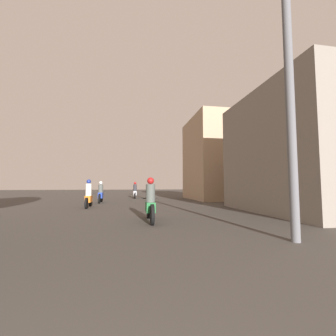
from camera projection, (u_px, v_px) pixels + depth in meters
The scene contains 7 objects.
motorcycle_green at pixel (150, 204), 7.79m from camera, with size 0.60×2.11×1.53m.
motorcycle_orange at pixel (89, 196), 12.51m from camera, with size 0.60×1.87×1.57m.
motorcycle_blue at pixel (101, 194), 15.87m from camera, with size 0.60×1.99×1.52m.
motorcycle_silver at pixel (135, 192), 21.09m from camera, with size 0.60×2.06×1.54m.
building_right_near at pixel (311, 152), 10.71m from camera, with size 5.88×6.98×5.65m.
building_right_far at pixel (223, 159), 20.23m from camera, with size 5.89×6.53×7.18m.
utility_pole_near at pixel (288, 56), 5.31m from camera, with size 1.60×0.20×8.29m.
Camera 1 is at (0.74, 0.48, 1.27)m, focal length 24.00 mm.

